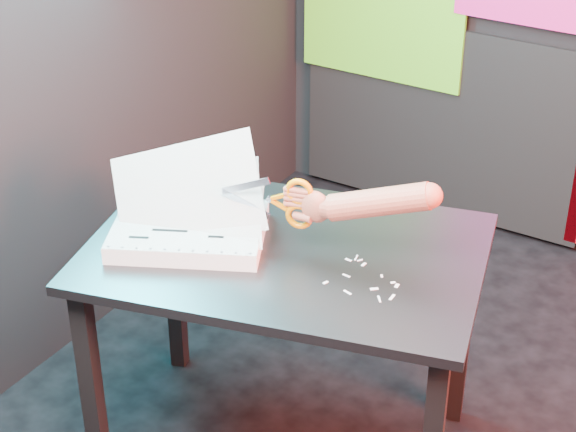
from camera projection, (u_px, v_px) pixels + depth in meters
The scene contains 6 objects.
room at pixel (514, 62), 2.28m from camera, with size 3.01×3.01×2.71m.
work_table at pixel (286, 278), 2.74m from camera, with size 1.25×0.98×0.75m.
printout_stack at pixel (189, 229), 2.72m from camera, with size 0.53×0.47×0.32m.
scissors at pixel (293, 203), 2.62m from camera, with size 0.26×0.07×0.15m.
hand_forearm at pixel (368, 203), 2.54m from camera, with size 0.41×0.14×0.17m.
paper_clippings at pixel (368, 280), 2.55m from camera, with size 0.20×0.18×0.00m.
Camera 1 is at (0.67, -2.12, 2.17)m, focal length 60.00 mm.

